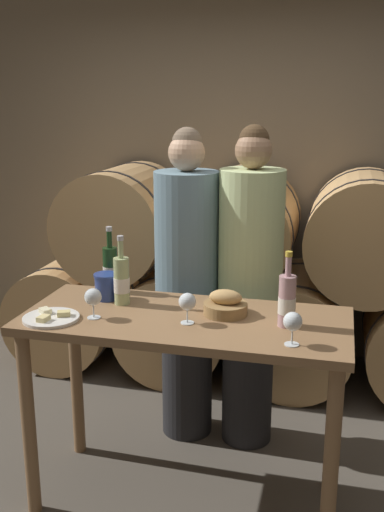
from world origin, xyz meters
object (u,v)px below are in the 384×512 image
object	(u,v)px
person_right	(250,288)
wine_glass_far_left	(93,298)
tasting_table	(185,349)
cheese_plate	(51,317)
wine_bottle_red	(110,269)
bread_basket	(225,305)
blue_crock	(107,285)
wine_bottle_rose	(287,300)
person_left	(187,285)
wine_glass_center	(293,322)
wine_glass_left	(187,302)
wine_bottle_white	(122,280)

from	to	relation	value
person_right	wine_glass_far_left	distance (m)	0.95
tasting_table	cheese_plate	distance (m)	0.62
person_right	cheese_plate	distance (m)	1.10
wine_bottle_red	bread_basket	bearing A→B (deg)	-16.68
blue_crock	bread_basket	distance (m)	0.61
tasting_table	wine_bottle_rose	size ratio (longest dim) A/B	4.42
person_left	wine_glass_center	xyz separation A→B (m)	(0.64, -0.81, 0.15)
wine_glass_left	wine_bottle_rose	bearing A→B (deg)	10.14
cheese_plate	wine_glass_left	world-z (taller)	wine_glass_left
wine_bottle_white	bread_basket	size ratio (longest dim) A/B	1.66
wine_bottle_rose	blue_crock	xyz separation A→B (m)	(-0.88, 0.14, -0.05)
wine_glass_far_left	person_left	bearing A→B (deg)	71.70
tasting_table	blue_crock	distance (m)	0.51
bread_basket	cheese_plate	size ratio (longest dim) A/B	0.80
bread_basket	wine_glass_center	size ratio (longest dim) A/B	1.45
tasting_table	person_right	size ratio (longest dim) A/B	0.83
bread_basket	wine_glass_far_left	distance (m)	0.59
tasting_table	wine_glass_left	size ratio (longest dim) A/B	10.65
tasting_table	wine_bottle_white	xyz separation A→B (m)	(-0.34, 0.10, 0.27)
bread_basket	cheese_plate	bearing A→B (deg)	-161.07
wine_bottle_white	wine_bottle_red	bearing A→B (deg)	126.32
cheese_plate	tasting_table	bearing A→B (deg)	17.28
blue_crock	wine_glass_center	xyz separation A→B (m)	(0.92, -0.35, 0.03)
wine_bottle_white	wine_bottle_rose	bearing A→B (deg)	-6.99
wine_bottle_white	bread_basket	world-z (taller)	wine_bottle_white
person_right	wine_bottle_rose	size ratio (longest dim) A/B	5.33
tasting_table	bread_basket	size ratio (longest dim) A/B	7.34
wine_glass_center	person_left	bearing A→B (deg)	128.27
tasting_table	person_right	bearing A→B (deg)	71.95
tasting_table	wine_glass_left	bearing A→B (deg)	-68.23
tasting_table	blue_crock	xyz separation A→B (m)	(-0.43, 0.15, 0.22)
tasting_table	cheese_plate	bearing A→B (deg)	-162.72
wine_bottle_red	wine_glass_center	bearing A→B (deg)	-26.07
cheese_plate	person_left	bearing A→B (deg)	62.22
wine_bottle_red	wine_glass_center	size ratio (longest dim) A/B	2.43
tasting_table	wine_bottle_red	distance (m)	0.59
wine_glass_left	wine_glass_center	world-z (taller)	same
cheese_plate	person_right	bearing A→B (deg)	45.83
wine_bottle_white	wine_glass_far_left	bearing A→B (deg)	-104.82
person_right	wine_bottle_rose	distance (m)	0.68
blue_crock	wine_glass_center	bearing A→B (deg)	-20.51
wine_bottle_white	wine_glass_center	xyz separation A→B (m)	(0.83, -0.30, -0.02)
wine_bottle_white	wine_glass_left	xyz separation A→B (m)	(0.37, -0.17, -0.02)
wine_bottle_rose	person_left	bearing A→B (deg)	134.46
person_right	wine_glass_center	distance (m)	0.88
person_left	wine_bottle_white	xyz separation A→B (m)	(-0.18, -0.52, 0.17)
person_left	wine_bottle_red	distance (m)	0.50
person_right	wine_glass_left	bearing A→B (deg)	-103.97
wine_bottle_white	blue_crock	xyz separation A→B (m)	(-0.10, 0.05, -0.05)
person_left	wine_glass_far_left	bearing A→B (deg)	-108.30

